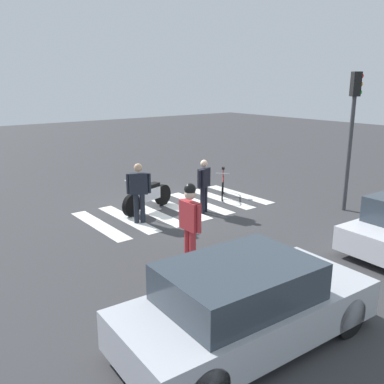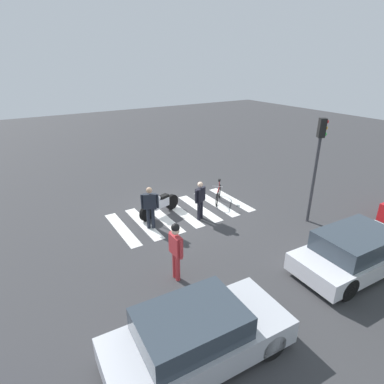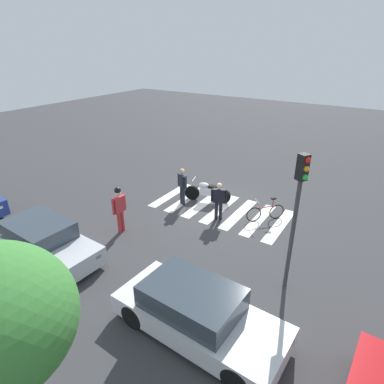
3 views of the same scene
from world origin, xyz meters
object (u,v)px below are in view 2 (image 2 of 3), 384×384
object	(u,v)px
officer_on_foot	(150,205)
officer_by_motorcycle	(200,198)
car_silver_sedan	(197,336)
traffic_light_pole	(318,155)
pedestrian_bystander	(176,247)
leaning_bicycle	(218,194)
car_white_van	(357,251)
police_motorcycle	(160,204)

from	to	relation	value
officer_on_foot	officer_by_motorcycle	world-z (taller)	officer_on_foot
car_silver_sedan	traffic_light_pole	size ratio (longest dim) A/B	1.01
traffic_light_pole	pedestrian_bystander	bearing A→B (deg)	3.34
leaning_bicycle	car_white_van	bearing A→B (deg)	95.67
pedestrian_bystander	traffic_light_pole	bearing A→B (deg)	-176.66
officer_on_foot	pedestrian_bystander	size ratio (longest dim) A/B	0.91
leaning_bicycle	officer_on_foot	xyz separation A→B (m)	(3.71, 0.62, 0.62)
police_motorcycle	officer_on_foot	distance (m)	1.30
officer_on_foot	traffic_light_pole	distance (m)	6.64
pedestrian_bystander	car_silver_sedan	xyz separation A→B (m)	(0.97, 2.64, -0.46)
officer_by_motorcycle	officer_on_foot	bearing A→B (deg)	-10.35
police_motorcycle	car_silver_sedan	distance (m)	7.18
leaning_bicycle	car_silver_sedan	size ratio (longest dim) A/B	0.30
leaning_bicycle	officer_by_motorcycle	size ratio (longest dim) A/B	0.76
police_motorcycle	car_white_van	bearing A→B (deg)	118.03
officer_by_motorcycle	car_white_van	xyz separation A→B (m)	(-2.29, 5.38, -0.29)
car_white_van	car_silver_sedan	distance (m)	5.99
police_motorcycle	traffic_light_pole	bearing A→B (deg)	142.61
officer_by_motorcycle	traffic_light_pole	xyz separation A→B (m)	(-3.65, 2.49, 1.88)
officer_by_motorcycle	car_white_van	size ratio (longest dim) A/B	0.37
officer_by_motorcycle	leaning_bicycle	bearing A→B (deg)	-149.03
police_motorcycle	pedestrian_bystander	distance (m)	4.41
officer_by_motorcycle	car_white_van	distance (m)	5.86
officer_by_motorcycle	pedestrian_bystander	distance (m)	3.95
pedestrian_bystander	car_white_van	bearing A→B (deg)	153.33
traffic_light_pole	leaning_bicycle	bearing A→B (deg)	-60.30
car_white_van	pedestrian_bystander	bearing A→B (deg)	-26.67
officer_on_foot	pedestrian_bystander	world-z (taller)	pedestrian_bystander
car_silver_sedan	car_white_van	bearing A→B (deg)	-178.84
officer_by_motorcycle	traffic_light_pole	world-z (taller)	traffic_light_pole
leaning_bicycle	pedestrian_bystander	bearing A→B (deg)	41.38
police_motorcycle	car_silver_sedan	size ratio (longest dim) A/B	0.50
police_motorcycle	pedestrian_bystander	size ratio (longest dim) A/B	1.11
leaning_bicycle	car_silver_sedan	distance (m)	8.43
police_motorcycle	car_white_van	size ratio (longest dim) A/B	0.47
pedestrian_bystander	officer_on_foot	bearing A→B (deg)	-101.72
pedestrian_bystander	car_white_van	world-z (taller)	pedestrian_bystander
officer_on_foot	officer_by_motorcycle	distance (m)	2.08
police_motorcycle	car_white_van	distance (m)	7.50
pedestrian_bystander	traffic_light_pole	size ratio (longest dim) A/B	0.45
car_white_van	car_silver_sedan	size ratio (longest dim) A/B	1.06
leaning_bicycle	officer_by_motorcycle	world-z (taller)	officer_by_motorcycle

